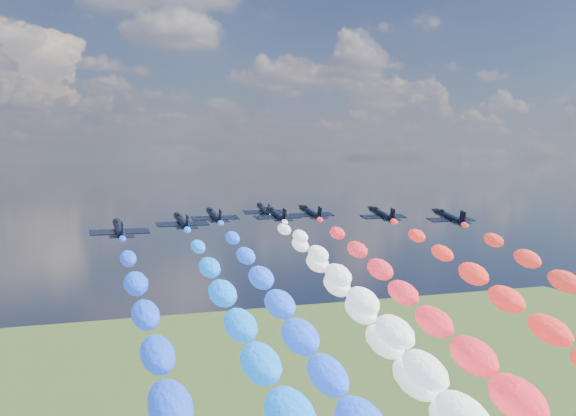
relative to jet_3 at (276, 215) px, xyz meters
name	(u,v)px	position (x,y,z in m)	size (l,w,h in m)	color
jet_0	(119,229)	(-33.22, -17.76, 0.00)	(9.60, 12.87, 2.83)	black
jet_1	(182,222)	(-21.06, -7.98, 0.00)	(9.60, 12.87, 2.83)	black
jet_2	(214,216)	(-12.59, 2.10, 0.00)	(9.60, 12.87, 2.83)	black
trail_2	(341,416)	(-12.59, -61.81, -17.92)	(6.64, 123.73, 40.48)	#1C4DFB
jet_3	(276,215)	(0.00, 0.00, 0.00)	(9.60, 12.87, 2.83)	black
trail_3	(445,409)	(0.00, -63.90, -17.92)	(6.64, 123.73, 40.48)	white
jet_4	(264,210)	(1.35, 13.06, 0.00)	(9.60, 12.87, 2.83)	black
trail_4	(402,374)	(1.35, -50.84, -17.92)	(6.64, 123.73, 40.48)	white
jet_5	(311,213)	(8.70, 2.88, 0.00)	(9.60, 12.87, 2.83)	black
trail_5	(492,392)	(8.70, -61.02, -17.92)	(6.64, 123.73, 40.48)	red
jet_6	(382,214)	(21.09, -6.19, 0.00)	(9.60, 12.87, 2.83)	black
jet_7	(449,217)	(30.62, -16.64, 0.00)	(9.60, 12.87, 2.83)	black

